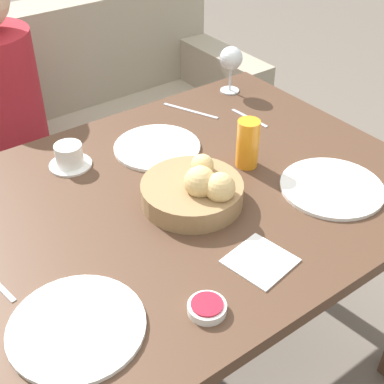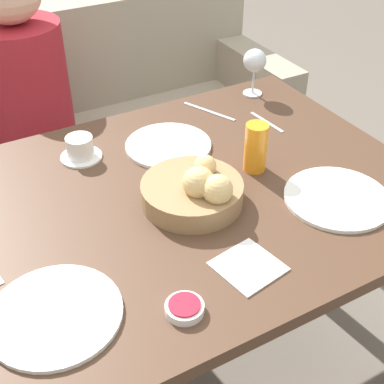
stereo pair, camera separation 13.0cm
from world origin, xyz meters
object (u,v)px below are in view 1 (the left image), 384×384
at_px(coffee_cup, 69,157).
at_px(spoon_coffee, 249,118).
at_px(plate_near_right, 332,187).
at_px(seated_person, 9,150).
at_px(napkin, 260,261).
at_px(juice_glass, 247,143).
at_px(fork_silver, 190,111).
at_px(couch, 59,156).
at_px(bread_basket, 196,190).
at_px(plate_far_center, 157,147).
at_px(jam_bowl_berry, 207,308).
at_px(plate_near_left, 77,327).
at_px(wine_glass, 231,60).

bearing_deg(coffee_cup, spoon_coffee, -9.00).
bearing_deg(plate_near_right, spoon_coffee, 79.27).
bearing_deg(seated_person, napkin, -81.95).
distance_m(juice_glass, coffee_cup, 0.48).
relative_size(seated_person, fork_silver, 6.46).
bearing_deg(seated_person, plate_near_right, -65.47).
height_order(couch, plate_near_right, couch).
bearing_deg(plate_near_right, fork_silver, 94.44).
relative_size(bread_basket, juice_glass, 1.87).
bearing_deg(coffee_cup, fork_silver, 7.31).
xyz_separation_m(plate_far_center, coffee_cup, (-0.24, 0.07, 0.02)).
bearing_deg(bread_basket, seated_person, 100.91).
xyz_separation_m(plate_near_right, juice_glass, (-0.10, 0.22, 0.06)).
xyz_separation_m(plate_far_center, jam_bowl_berry, (-0.25, -0.55, 0.01)).
relative_size(plate_near_right, spoon_coffee, 1.78).
height_order(plate_far_center, juice_glass, juice_glass).
bearing_deg(juice_glass, jam_bowl_berry, -139.10).
xyz_separation_m(plate_far_center, napkin, (-0.07, -0.51, -0.00)).
xyz_separation_m(couch, seated_person, (-0.24, -0.15, 0.20)).
bearing_deg(napkin, plate_near_left, 169.90).
bearing_deg(plate_near_left, coffee_cup, 65.10).
xyz_separation_m(bread_basket, juice_glass, (0.21, 0.06, 0.03)).
height_order(jam_bowl_berry, fork_silver, jam_bowl_berry).
xyz_separation_m(coffee_cup, spoon_coffee, (0.56, -0.09, -0.03)).
bearing_deg(plate_far_center, spoon_coffee, -3.82).
height_order(bread_basket, plate_near_right, bread_basket).
bearing_deg(wine_glass, jam_bowl_berry, -132.26).
distance_m(bread_basket, jam_bowl_berry, 0.35).
bearing_deg(napkin, fork_silver, 66.12).
distance_m(spoon_coffee, napkin, 0.63).
bearing_deg(wine_glass, plate_near_left, -145.34).
height_order(juice_glass, jam_bowl_berry, juice_glass).
height_order(seated_person, coffee_cup, seated_person).
relative_size(plate_near_left, napkin, 1.78).
bearing_deg(fork_silver, juice_glass, -100.09).
xyz_separation_m(seated_person, juice_glass, (0.39, -0.86, 0.31)).
height_order(wine_glass, jam_bowl_berry, wine_glass).
relative_size(plate_far_center, juice_glass, 1.83).
height_order(plate_near_right, spoon_coffee, plate_near_right).
bearing_deg(fork_silver, plate_near_right, -85.56).
height_order(spoon_coffee, napkin, napkin).
bearing_deg(plate_near_right, juice_glass, 115.16).
xyz_separation_m(coffee_cup, napkin, (0.16, -0.58, -0.03)).
xyz_separation_m(couch, fork_silver, (0.21, -0.67, 0.44)).
bearing_deg(plate_far_center, jam_bowl_berry, -114.27).
height_order(plate_near_right, plate_far_center, same).
bearing_deg(napkin, plate_far_center, 81.84).
bearing_deg(plate_near_right, seated_person, 114.53).
relative_size(juice_glass, coffee_cup, 1.16).
xyz_separation_m(plate_near_right, napkin, (-0.33, -0.09, -0.00)).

